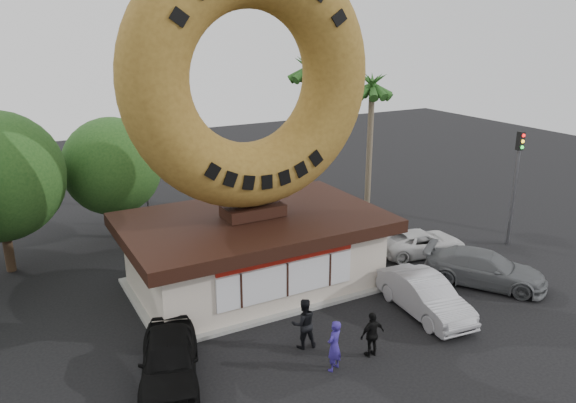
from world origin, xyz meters
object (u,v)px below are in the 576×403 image
at_px(donut_shop, 254,249).
at_px(person_left, 334,346).
at_px(person_center, 304,323).
at_px(giant_donut, 250,78).
at_px(street_lamp, 147,150).
at_px(car_silver, 425,295).
at_px(traffic_signal, 516,174).
at_px(car_white, 421,243).
at_px(person_right, 372,334).
at_px(car_black, 169,359).
at_px(car_grey, 485,268).

distance_m(donut_shop, person_left, 7.17).
bearing_deg(donut_shop, person_center, -96.27).
bearing_deg(donut_shop, giant_donut, 90.00).
height_order(street_lamp, car_silver, street_lamp).
height_order(traffic_signal, car_white, traffic_signal).
bearing_deg(person_right, car_black, -18.78).
xyz_separation_m(street_lamp, person_left, (1.45, -17.12, -3.56)).
distance_m(person_right, car_white, 9.97).
xyz_separation_m(giant_donut, car_silver, (4.95, -5.60, -8.38)).
bearing_deg(car_white, person_right, 140.69).
relative_size(donut_shop, car_black, 2.40).
bearing_deg(person_left, car_silver, 170.92).
height_order(giant_donut, person_center, giant_donut).
xyz_separation_m(traffic_signal, car_silver, (-9.05, -3.59, -3.08)).
distance_m(person_center, person_right, 2.46).
bearing_deg(donut_shop, car_silver, -48.43).
bearing_deg(traffic_signal, giant_donut, 171.83).
relative_size(street_lamp, person_left, 4.36).
relative_size(giant_donut, person_right, 6.31).
xyz_separation_m(donut_shop, traffic_signal, (14.00, -1.99, 2.10)).
bearing_deg(car_silver, car_white, 55.04).
height_order(person_right, car_silver, person_right).
height_order(giant_donut, car_grey, giant_donut).
height_order(giant_donut, traffic_signal, giant_donut).
height_order(person_left, car_grey, person_left).
relative_size(traffic_signal, person_center, 3.20).
distance_m(person_left, car_grey, 9.81).
distance_m(person_left, person_center, 1.73).
height_order(street_lamp, person_left, street_lamp).
xyz_separation_m(car_black, car_white, (14.47, 4.21, -0.17)).
bearing_deg(car_white, person_center, 127.47).
relative_size(street_lamp, car_grey, 1.51).
bearing_deg(car_white, donut_shop, 96.81).
xyz_separation_m(street_lamp, car_white, (10.86, -10.83, -3.86)).
relative_size(street_lamp, traffic_signal, 1.32).
distance_m(donut_shop, traffic_signal, 14.30).
relative_size(person_right, car_grey, 0.32).
height_order(person_center, car_white, person_center).
bearing_deg(car_silver, person_center, -176.54).
xyz_separation_m(person_left, car_black, (-5.06, 2.08, -0.12)).
relative_size(traffic_signal, car_white, 1.35).
relative_size(donut_shop, car_white, 2.48).
relative_size(traffic_signal, car_silver, 1.27).
bearing_deg(street_lamp, giant_donut, -79.49).
relative_size(person_center, car_silver, 0.40).
relative_size(donut_shop, giant_donut, 1.04).
relative_size(giant_donut, car_silver, 2.25).
xyz_separation_m(car_silver, car_white, (4.05, 4.77, -0.16)).
bearing_deg(person_center, person_left, 108.08).
height_order(donut_shop, person_right, donut_shop).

